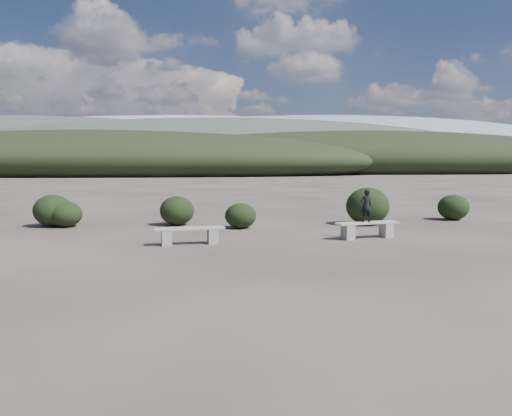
{
  "coord_description": "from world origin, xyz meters",
  "views": [
    {
      "loc": [
        -0.78,
        -9.37,
        2.25
      ],
      "look_at": [
        0.11,
        3.5,
        1.1
      ],
      "focal_mm": 35.0,
      "sensor_mm": 36.0,
      "label": 1
    }
  ],
  "objects": [
    {
      "name": "ground",
      "position": [
        0.0,
        0.0,
        0.0
      ],
      "size": [
        1200.0,
        1200.0,
        0.0
      ],
      "primitive_type": "plane",
      "color": "#322C27",
      "rests_on": "ground"
    },
    {
      "name": "bench_left",
      "position": [
        -1.67,
        4.48,
        0.29
      ],
      "size": [
        1.97,
        0.77,
        0.48
      ],
      "rotation": [
        0.0,
        0.0,
        0.19
      ],
      "color": "gray",
      "rests_on": "ground"
    },
    {
      "name": "bench_right",
      "position": [
        3.6,
        5.26,
        0.3
      ],
      "size": [
        2.04,
        0.96,
        0.5
      ],
      "rotation": [
        0.0,
        0.0,
        0.28
      ],
      "color": "gray",
      "rests_on": "ground"
    },
    {
      "name": "seated_person",
      "position": [
        3.55,
        5.25,
        0.99
      ],
      "size": [
        0.38,
        0.28,
        0.98
      ],
      "primitive_type": "imported",
      "rotation": [
        0.0,
        0.0,
        3.27
      ],
      "color": "black",
      "rests_on": "bench_right"
    },
    {
      "name": "shrub_a",
      "position": [
        -6.31,
        8.67,
        0.46
      ],
      "size": [
        1.12,
        1.12,
        0.92
      ],
      "primitive_type": "ellipsoid",
      "color": "black",
      "rests_on": "ground"
    },
    {
      "name": "shrub_b",
      "position": [
        -2.41,
        8.94,
        0.54
      ],
      "size": [
        1.25,
        1.25,
        1.07
      ],
      "primitive_type": "ellipsoid",
      "color": "black",
      "rests_on": "ground"
    },
    {
      "name": "shrub_c",
      "position": [
        -0.12,
        7.9,
        0.44
      ],
      "size": [
        1.1,
        1.1,
        0.88
      ],
      "primitive_type": "ellipsoid",
      "color": "black",
      "rests_on": "ground"
    },
    {
      "name": "shrub_d",
      "position": [
        4.59,
        8.58,
        0.69
      ],
      "size": [
        1.58,
        1.58,
        1.38
      ],
      "primitive_type": "ellipsoid",
      "color": "black",
      "rests_on": "ground"
    },
    {
      "name": "shrub_e",
      "position": [
        8.48,
        9.91,
        0.51
      ],
      "size": [
        1.22,
        1.22,
        1.01
      ],
      "primitive_type": "ellipsoid",
      "color": "black",
      "rests_on": "ground"
    },
    {
      "name": "shrub_f",
      "position": [
        -6.82,
        8.87,
        0.57
      ],
      "size": [
        1.35,
        1.35,
        1.15
      ],
      "primitive_type": "ellipsoid",
      "color": "black",
      "rests_on": "ground"
    },
    {
      "name": "mountain_ridges",
      "position": [
        -7.48,
        339.06,
        10.84
      ],
      "size": [
        500.0,
        400.0,
        56.0
      ],
      "color": "black",
      "rests_on": "ground"
    }
  ]
}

